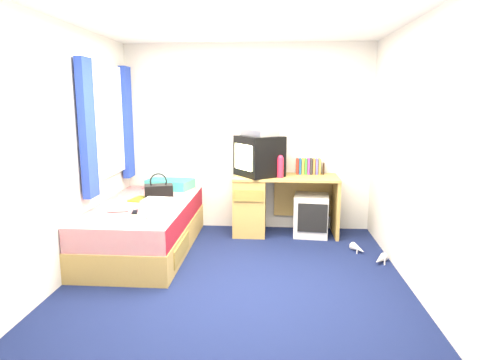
# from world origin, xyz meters

# --- Properties ---
(ground) EXTENTS (3.40, 3.40, 0.00)m
(ground) POSITION_xyz_m (0.00, 0.00, 0.00)
(ground) COLOR #0C1438
(ground) RESTS_ON ground
(room_shell) EXTENTS (3.40, 3.40, 3.40)m
(room_shell) POSITION_xyz_m (0.00, 0.00, 1.45)
(room_shell) COLOR white
(room_shell) RESTS_ON ground
(bed) EXTENTS (1.01, 2.00, 0.54)m
(bed) POSITION_xyz_m (-1.10, 0.70, 0.27)
(bed) COLOR tan
(bed) RESTS_ON ground
(pillow) EXTENTS (0.63, 0.49, 0.12)m
(pillow) POSITION_xyz_m (-1.01, 1.55, 0.60)
(pillow) COLOR blue
(pillow) RESTS_ON bed
(desk) EXTENTS (1.30, 0.55, 0.75)m
(desk) POSITION_xyz_m (0.23, 1.44, 0.41)
(desk) COLOR tan
(desk) RESTS_ON ground
(storage_cube) EXTENTS (0.45, 0.45, 0.52)m
(storage_cube) POSITION_xyz_m (0.82, 1.39, 0.26)
(storage_cube) COLOR silver
(storage_cube) RESTS_ON ground
(crt_tv) EXTENTS (0.67, 0.68, 0.50)m
(crt_tv) POSITION_xyz_m (0.16, 1.44, 1.00)
(crt_tv) COLOR black
(crt_tv) RESTS_ON desk
(vcr) EXTENTS (0.50, 0.51, 0.08)m
(vcr) POSITION_xyz_m (0.17, 1.44, 1.29)
(vcr) COLOR #A9A8AB
(vcr) RESTS_ON crt_tv
(book_row) EXTENTS (0.31, 0.13, 0.20)m
(book_row) POSITION_xyz_m (0.79, 1.60, 0.85)
(book_row) COLOR maroon
(book_row) RESTS_ON desk
(picture_frame) EXTENTS (0.04, 0.12, 0.14)m
(picture_frame) POSITION_xyz_m (0.99, 1.62, 0.82)
(picture_frame) COLOR black
(picture_frame) RESTS_ON desk
(pink_water_bottle) EXTENTS (0.08, 0.08, 0.25)m
(pink_water_bottle) POSITION_xyz_m (0.43, 1.30, 0.87)
(pink_water_bottle) COLOR red
(pink_water_bottle) RESTS_ON desk
(aerosol_can) EXTENTS (0.06, 0.06, 0.18)m
(aerosol_can) POSITION_xyz_m (0.42, 1.45, 0.84)
(aerosol_can) COLOR silver
(aerosol_can) RESTS_ON desk
(handbag) EXTENTS (0.37, 0.27, 0.30)m
(handbag) POSITION_xyz_m (-1.00, 0.97, 0.63)
(handbag) COLOR black
(handbag) RESTS_ON bed
(towel) EXTENTS (0.32, 0.27, 0.10)m
(towel) POSITION_xyz_m (-0.89, 0.51, 0.59)
(towel) COLOR silver
(towel) RESTS_ON bed
(magazine) EXTENTS (0.26, 0.32, 0.01)m
(magazine) POSITION_xyz_m (-1.19, 0.89, 0.55)
(magazine) COLOR yellow
(magazine) RESTS_ON bed
(water_bottle) EXTENTS (0.21, 0.12, 0.07)m
(water_bottle) POSITION_xyz_m (-1.25, 0.33, 0.58)
(water_bottle) COLOR white
(water_bottle) RESTS_ON bed
(colour_swatch_fan) EXTENTS (0.23, 0.13, 0.01)m
(colour_swatch_fan) POSITION_xyz_m (-0.97, 0.15, 0.55)
(colour_swatch_fan) COLOR yellow
(colour_swatch_fan) RESTS_ON bed
(remote_control) EXTENTS (0.09, 0.17, 0.02)m
(remote_control) POSITION_xyz_m (-1.07, 0.28, 0.55)
(remote_control) COLOR black
(remote_control) RESTS_ON bed
(window_assembly) EXTENTS (0.11, 1.42, 1.40)m
(window_assembly) POSITION_xyz_m (-1.55, 0.90, 1.42)
(window_assembly) COLOR silver
(window_assembly) RESTS_ON room_shell
(white_heels) EXTENTS (0.35, 0.55, 0.09)m
(white_heels) POSITION_xyz_m (1.39, 0.64, 0.04)
(white_heels) COLOR beige
(white_heels) RESTS_ON ground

